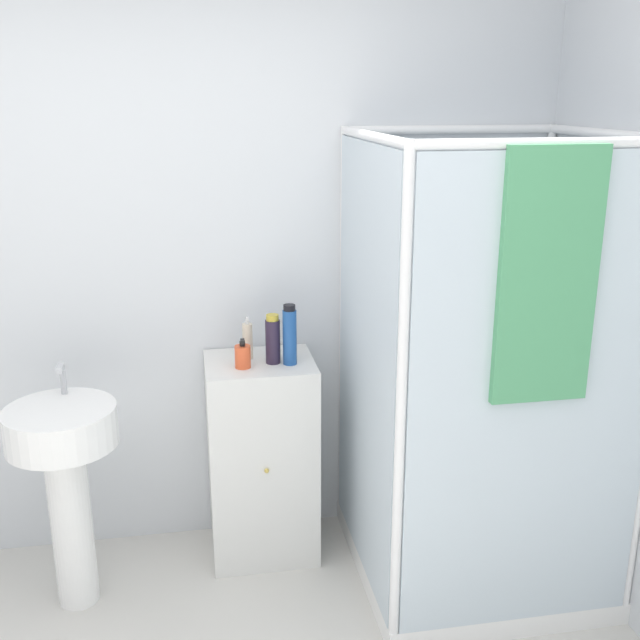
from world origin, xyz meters
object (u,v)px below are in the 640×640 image
(shampoo_bottle_blue, at_px, (290,335))
(lotion_bottle_white, at_px, (248,341))
(sink, at_px, (65,467))
(soap_dispenser, at_px, (243,356))
(shampoo_bottle_tall_black, at_px, (273,340))

(shampoo_bottle_blue, distance_m, lotion_bottle_white, 0.20)
(sink, bearing_deg, soap_dispenser, 13.01)
(sink, xyz_separation_m, shampoo_bottle_tall_black, (0.84, 0.20, 0.40))
(sink, height_order, shampoo_bottle_tall_black, shampoo_bottle_tall_black)
(soap_dispenser, bearing_deg, lotion_bottle_white, 74.46)
(sink, height_order, soap_dispenser, soap_dispenser)
(shampoo_bottle_tall_black, height_order, shampoo_bottle_blue, shampoo_bottle_blue)
(shampoo_bottle_tall_black, distance_m, shampoo_bottle_blue, 0.08)
(sink, distance_m, soap_dispenser, 0.81)
(lotion_bottle_white, bearing_deg, sink, -159.76)
(sink, relative_size, soap_dispenser, 7.79)
(shampoo_bottle_blue, relative_size, lotion_bottle_white, 1.38)
(shampoo_bottle_blue, bearing_deg, soap_dispenser, -177.40)
(sink, xyz_separation_m, soap_dispenser, (0.71, 0.16, 0.35))
(soap_dispenser, height_order, shampoo_bottle_tall_black, shampoo_bottle_tall_black)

